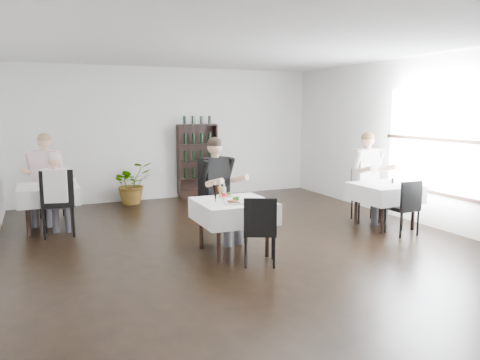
# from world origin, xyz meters

# --- Properties ---
(room_shell) EXTENTS (9.00, 9.00, 9.00)m
(room_shell) POSITION_xyz_m (0.00, 0.00, 1.50)
(room_shell) COLOR black
(room_shell) RESTS_ON ground
(window_right) EXTENTS (0.06, 2.30, 1.85)m
(window_right) POSITION_xyz_m (3.48, 0.00, 1.50)
(window_right) COLOR white
(window_right) RESTS_ON room_shell
(wine_shelf) EXTENTS (0.90, 0.28, 1.75)m
(wine_shelf) POSITION_xyz_m (0.60, 4.31, 0.85)
(wine_shelf) COLOR black
(wine_shelf) RESTS_ON ground
(main_table) EXTENTS (1.03, 1.03, 0.77)m
(main_table) POSITION_xyz_m (-0.30, 0.00, 0.62)
(main_table) COLOR black
(main_table) RESTS_ON ground
(left_table) EXTENTS (0.98, 0.98, 0.77)m
(left_table) POSITION_xyz_m (-2.70, 2.50, 0.62)
(left_table) COLOR black
(left_table) RESTS_ON ground
(right_table) EXTENTS (0.98, 0.98, 0.77)m
(right_table) POSITION_xyz_m (2.70, 0.30, 0.62)
(right_table) COLOR black
(right_table) RESTS_ON ground
(potted_tree) EXTENTS (1.01, 0.94, 0.93)m
(potted_tree) POSITION_xyz_m (-0.97, 4.14, 0.46)
(potted_tree) COLOR #215B1F
(potted_tree) RESTS_ON ground
(main_chair_far) EXTENTS (0.56, 0.56, 0.97)m
(main_chair_far) POSITION_xyz_m (-0.30, 0.80, 0.55)
(main_chair_far) COLOR black
(main_chair_far) RESTS_ON ground
(main_chair_near) EXTENTS (0.57, 0.57, 0.94)m
(main_chair_near) POSITION_xyz_m (-0.20, -0.67, 0.54)
(main_chair_near) COLOR black
(main_chair_near) RESTS_ON ground
(left_chair_far) EXTENTS (0.53, 0.54, 1.05)m
(left_chair_far) POSITION_xyz_m (-2.62, 3.34, 0.60)
(left_chair_far) COLOR black
(left_chair_far) RESTS_ON ground
(left_chair_near) EXTENTS (0.53, 0.54, 1.11)m
(left_chair_near) POSITION_xyz_m (-2.58, 1.94, 0.64)
(left_chair_near) COLOR black
(left_chair_near) RESTS_ON ground
(right_chair_far) EXTENTS (0.55, 0.56, 0.96)m
(right_chair_far) POSITION_xyz_m (2.72, 0.87, 0.55)
(right_chair_far) COLOR black
(right_chair_far) RESTS_ON ground
(right_chair_near) EXTENTS (0.42, 0.43, 0.92)m
(right_chair_near) POSITION_xyz_m (2.65, -0.26, 0.53)
(right_chair_near) COLOR black
(right_chair_near) RESTS_ON ground
(diner_main) EXTENTS (0.72, 0.76, 1.64)m
(diner_main) POSITION_xyz_m (-0.28, 0.64, 0.95)
(diner_main) COLOR #404047
(diner_main) RESTS_ON ground
(diner_left_far) EXTENTS (0.70, 0.75, 1.64)m
(diner_left_far) POSITION_xyz_m (-2.73, 3.01, 0.95)
(diner_left_far) COLOR #404047
(diner_left_far) RESTS_ON ground
(diner_left_near) EXTENTS (0.58, 0.61, 1.40)m
(diner_left_near) POSITION_xyz_m (-2.58, 1.93, 0.81)
(diner_left_near) COLOR #404047
(diner_left_near) RESTS_ON ground
(diner_right_far) EXTENTS (0.63, 0.63, 1.66)m
(diner_right_far) POSITION_xyz_m (2.78, 0.83, 0.96)
(diner_right_far) COLOR #404047
(diner_right_far) RESTS_ON ground
(plate_far) EXTENTS (0.27, 0.27, 0.07)m
(plate_far) POSITION_xyz_m (-0.28, 0.29, 0.79)
(plate_far) COLOR white
(plate_far) RESTS_ON main_table
(plate_near) EXTENTS (0.36, 0.36, 0.09)m
(plate_near) POSITION_xyz_m (-0.35, -0.17, 0.79)
(plate_near) COLOR white
(plate_near) RESTS_ON main_table
(pilsner_dark) EXTENTS (0.07, 0.07, 0.31)m
(pilsner_dark) POSITION_xyz_m (-0.58, -0.03, 0.90)
(pilsner_dark) COLOR black
(pilsner_dark) RESTS_ON main_table
(pilsner_lager) EXTENTS (0.06, 0.06, 0.26)m
(pilsner_lager) POSITION_xyz_m (-0.48, 0.06, 0.87)
(pilsner_lager) COLOR gold
(pilsner_lager) RESTS_ON main_table
(coke_bottle) EXTENTS (0.06, 0.06, 0.25)m
(coke_bottle) POSITION_xyz_m (-0.42, 0.06, 0.87)
(coke_bottle) COLOR silver
(coke_bottle) RESTS_ON main_table
(napkin_cutlery) EXTENTS (0.19, 0.20, 0.02)m
(napkin_cutlery) POSITION_xyz_m (0.02, -0.25, 0.78)
(napkin_cutlery) COLOR black
(napkin_cutlery) RESTS_ON main_table
(pepper_mill) EXTENTS (0.04, 0.04, 0.10)m
(pepper_mill) POSITION_xyz_m (2.88, 0.32, 0.82)
(pepper_mill) COLOR black
(pepper_mill) RESTS_ON right_table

